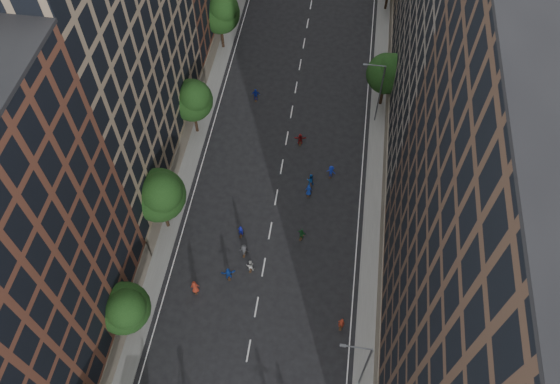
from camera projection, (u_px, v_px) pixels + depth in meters
The scene contains 25 objects.
ground at pixel (286, 141), 67.15m from camera, with size 240.00×240.00×0.00m, color black.
sidewalk_left at pixel (205, 88), 72.36m from camera, with size 4.00×105.00×0.15m, color slate.
sidewalk_right at pixel (386, 107), 70.38m from camera, with size 4.00×105.00×0.15m, color slate.
bldg_left_b at pixel (84, 43), 51.97m from camera, with size 14.00×26.00×34.00m, color #887259.
bldg_right_a at pixel (518, 278), 36.61m from camera, with size 14.00×30.00×36.00m, color #493427.
bldg_right_b at pixel (482, 24), 54.39m from camera, with size 14.00×28.00×33.00m, color #696157.
tree_left_1 at pixel (125, 308), 48.60m from camera, with size 4.80×4.80×8.21m.
tree_left_2 at pixel (160, 194), 54.78m from camera, with size 5.60×5.60×9.45m.
tree_left_3 at pixel (193, 99), 63.22m from camera, with size 5.00×5.00×8.58m.
tree_left_4 at pixel (221, 12), 72.12m from camera, with size 5.40×5.40×9.08m.
tree_right_a at pixel (389, 72), 66.09m from camera, with size 5.00×5.00×8.39m.
streetlamp_near at pixel (363, 365), 46.09m from camera, with size 2.64×0.22×9.06m.
streetlamp_far at pixel (379, 91), 64.93m from camera, with size 2.64×0.22×9.06m.
skater_6 at pixel (195, 287), 54.85m from camera, with size 0.89×0.58×1.83m, color maroon.
skater_7 at pixel (341, 323), 52.68m from camera, with size 0.64×0.42×1.76m, color #A12E1A.
skater_8 at pixel (250, 266), 56.33m from camera, with size 0.82×0.64×1.68m, color #B0B0AC.
skater_9 at pixel (244, 250), 57.37m from camera, with size 1.07×0.61×1.65m, color #37373B.
skater_10 at pixel (302, 234), 58.53m from camera, with size 0.97×0.40×1.65m, color #1C5F2B.
skater_11 at pixel (228, 274), 55.81m from camera, with size 1.52×0.48×1.64m, color navy.
skater_12 at pixel (309, 190), 61.88m from camera, with size 0.79×0.51×1.61m, color #1536B0.
skater_13 at pixel (241, 231), 58.77m from camera, with size 0.59×0.38×1.61m, color #111891.
skater_14 at pixel (310, 180), 62.65m from camera, with size 0.85×0.66×1.74m, color blue.
skater_15 at pixel (331, 172), 63.38m from camera, with size 1.07×0.62×1.66m, color #142AA6.
skater_16 at pixel (256, 95), 70.48m from camera, with size 1.07×0.45×1.83m, color #162DB5.
skater_17 at pixel (300, 139), 66.30m from camera, with size 1.46×0.47×1.58m, color maroon.
Camera 1 is at (5.49, -3.51, 51.24)m, focal length 35.00 mm.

